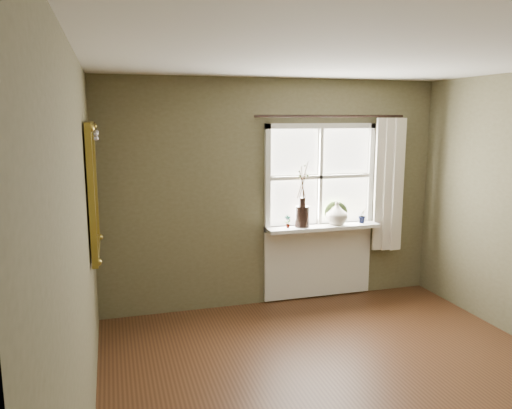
{
  "coord_description": "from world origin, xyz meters",
  "views": [
    {
      "loc": [
        -1.8,
        -3.13,
        2.17
      ],
      "look_at": [
        -0.43,
        1.55,
        1.31
      ],
      "focal_mm": 35.0,
      "sensor_mm": 36.0,
      "label": 1
    }
  ],
  "objects_px": {
    "dark_jug": "(302,216)",
    "wreath": "(336,215)",
    "cream_vase": "(337,213)",
    "gilt_mirror": "(93,189)"
  },
  "relations": [
    {
      "from": "cream_vase",
      "to": "gilt_mirror",
      "type": "bearing_deg",
      "value": -165.85
    },
    {
      "from": "dark_jug",
      "to": "wreath",
      "type": "height_order",
      "value": "wreath"
    },
    {
      "from": "dark_jug",
      "to": "wreath",
      "type": "xyz_separation_m",
      "value": [
        0.45,
        0.04,
        -0.02
      ]
    },
    {
      "from": "dark_jug",
      "to": "cream_vase",
      "type": "distance_m",
      "value": 0.44
    },
    {
      "from": "gilt_mirror",
      "to": "wreath",
      "type": "bearing_deg",
      "value": 14.91
    },
    {
      "from": "cream_vase",
      "to": "wreath",
      "type": "bearing_deg",
      "value": 77.6
    },
    {
      "from": "cream_vase",
      "to": "wreath",
      "type": "xyz_separation_m",
      "value": [
        0.01,
        0.04,
        -0.03
      ]
    },
    {
      "from": "dark_jug",
      "to": "gilt_mirror",
      "type": "distance_m",
      "value": 2.41
    },
    {
      "from": "wreath",
      "to": "gilt_mirror",
      "type": "distance_m",
      "value": 2.84
    },
    {
      "from": "wreath",
      "to": "dark_jug",
      "type": "bearing_deg",
      "value": -158.17
    }
  ]
}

